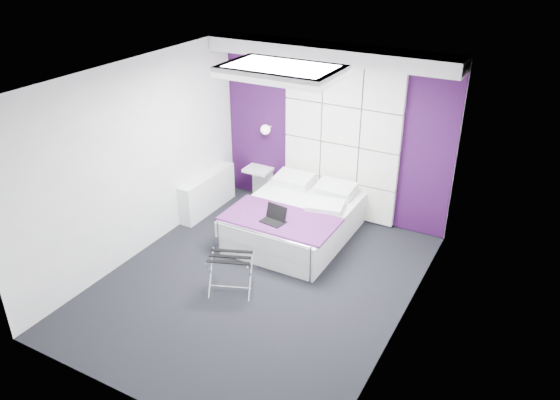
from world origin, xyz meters
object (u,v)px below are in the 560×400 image
at_px(wall_lamp, 267,129).
at_px(luggage_rack, 231,274).
at_px(bed, 295,220).
at_px(nightstand, 258,170).
at_px(radiator, 207,193).
at_px(laptop, 274,217).

height_order(wall_lamp, luggage_rack, wall_lamp).
bearing_deg(wall_lamp, luggage_rack, -70.26).
distance_m(bed, nightstand, 1.38).
xyz_separation_m(wall_lamp, radiator, (-0.64, -0.76, -0.92)).
bearing_deg(luggage_rack, bed, 64.76).
relative_size(radiator, laptop, 3.86).
bearing_deg(laptop, nightstand, 135.93).
relative_size(luggage_rack, laptop, 1.64).
bearing_deg(bed, luggage_rack, -93.45).
relative_size(wall_lamp, laptop, 0.48).
bearing_deg(wall_lamp, bed, -41.84).
relative_size(radiator, bed, 0.65).
relative_size(wall_lamp, luggage_rack, 0.29).
xyz_separation_m(luggage_rack, laptop, (0.06, 0.98, 0.32)).
relative_size(bed, nightstand, 4.38).
relative_size(bed, luggage_rack, 3.61).
bearing_deg(nightstand, radiator, -124.38).
distance_m(wall_lamp, nightstand, 0.72).
height_order(bed, nightstand, bed).
xyz_separation_m(wall_lamp, luggage_rack, (0.85, -2.38, -0.97)).
height_order(radiator, laptop, laptop).
bearing_deg(laptop, radiator, 165.61).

